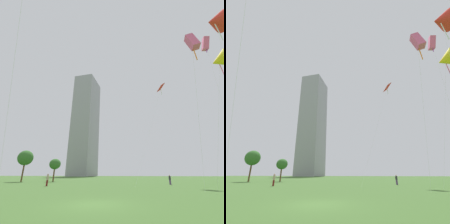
{
  "view_description": "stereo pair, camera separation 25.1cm",
  "coord_description": "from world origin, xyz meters",
  "views": [
    {
      "loc": [
        2.9,
        -11.19,
        1.81
      ],
      "look_at": [
        -0.86,
        12.46,
        11.2
      ],
      "focal_mm": 25.35,
      "sensor_mm": 36.0,
      "label": 1
    },
    {
      "loc": [
        3.15,
        -11.15,
        1.81
      ],
      "look_at": [
        -0.86,
        12.46,
        11.2
      ],
      "focal_mm": 25.35,
      "sensor_mm": 36.0,
      "label": 2
    }
  ],
  "objects": [
    {
      "name": "park_tree_2",
      "position": [
        -18.4,
        28.9,
        4.13
      ],
      "size": [
        2.82,
        2.82,
        5.48
      ],
      "color": "brown",
      "rests_on": "ground"
    },
    {
      "name": "person_standing_2",
      "position": [
        -11.69,
        14.43,
        1.05
      ],
      "size": [
        0.4,
        0.4,
        1.81
      ],
      "rotation": [
        0.0,
        0.0,
        2.76
      ],
      "color": "maroon",
      "rests_on": "ground"
    },
    {
      "name": "kite_flying_0",
      "position": [
        9.95,
        4.36,
        16.21
      ],
      "size": [
        1.33,
        5.04,
        17.44
      ],
      "color": "silver",
      "rests_on": "ground"
    },
    {
      "name": "kite_flying_1",
      "position": [
        16.31,
        13.59,
        24.0
      ],
      "size": [
        1.99,
        2.88,
        25.37
      ],
      "color": "silver",
      "rests_on": "ground"
    },
    {
      "name": "kite_flying_2",
      "position": [
        8.94,
        21.99,
        20.24
      ],
      "size": [
        7.57,
        8.01,
        21.29
      ],
      "color": "silver",
      "rests_on": "ground"
    },
    {
      "name": "person_standing_0",
      "position": [
        8.37,
        21.08,
        0.95
      ],
      "size": [
        0.37,
        0.37,
        1.64
      ],
      "rotation": [
        0.0,
        0.0,
        3.33
      ],
      "color": "#593372",
      "rests_on": "ground"
    },
    {
      "name": "park_tree_1",
      "position": [
        -25.62,
        26.82,
        5.61
      ],
      "size": [
        3.73,
        3.73,
        7.49
      ],
      "color": "brown",
      "rests_on": "ground"
    },
    {
      "name": "distant_highrise_0",
      "position": [
        -42.7,
        122.11,
        44.44
      ],
      "size": [
        19.43,
        27.02,
        88.88
      ],
      "primitive_type": "cube",
      "rotation": [
        0.0,
        0.0,
        -0.08
      ],
      "color": "#939399",
      "rests_on": "ground"
    },
    {
      "name": "kite_flying_5",
      "position": [
        13.54,
        5.06,
        19.68
      ],
      "size": [
        3.49,
        3.24,
        21.19
      ],
      "color": "silver",
      "rests_on": "ground"
    },
    {
      "name": "kite_flying_3",
      "position": [
        15.02,
        8.97,
        16.67
      ],
      "size": [
        4.29,
        4.75,
        18.0
      ],
      "color": "silver",
      "rests_on": "ground"
    },
    {
      "name": "ground",
      "position": [
        0.0,
        0.0,
        0.0
      ],
      "size": [
        280.0,
        280.0,
        0.0
      ],
      "primitive_type": "plane",
      "color": "#3D6028"
    }
  ]
}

